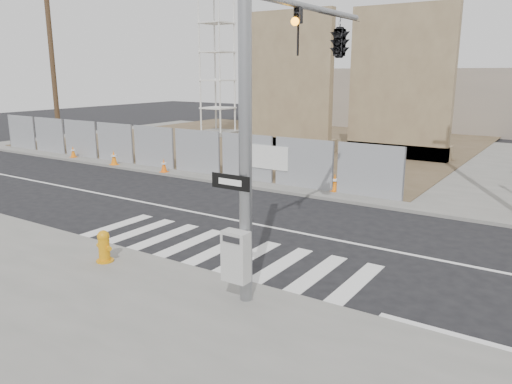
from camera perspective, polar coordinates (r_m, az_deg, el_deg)
The scene contains 13 objects.
ground at distance 15.69m, azimuth 1.27°, elevation -3.97°, with size 100.00×100.00×0.00m, color black.
sidewalk_far at distance 28.23m, azimuth 16.60°, elevation 3.49°, with size 50.00×20.00×0.12m, color slate.
signal_pole at distance 11.95m, azimuth 6.46°, elevation 13.74°, with size 0.96×5.87×7.00m.
chain_link_fence at distance 25.44m, azimuth -11.97°, elevation 5.13°, with size 24.60×0.04×2.00m, color gray.
concrete_wall_left at distance 29.81m, azimuth 3.32°, elevation 10.96°, with size 6.00×1.30×8.00m.
concrete_wall_right at distance 28.10m, azimuth 16.12°, elevation 10.30°, with size 5.50×1.30×8.00m.
crane_tower at distance 37.76m, azimuth -4.58°, elevation 20.07°, with size 2.60×2.60×18.15m.
utility_pole_left at distance 31.68m, azimuth -22.24°, elevation 13.46°, with size 1.60×0.28×10.00m.
fire_hydrant at distance 12.99m, azimuth -16.98°, elevation -5.95°, with size 0.56×0.56×0.81m.
traffic_cone_a at distance 29.41m, azimuth -20.17°, elevation 4.33°, with size 0.34×0.34×0.63m.
traffic_cone_b at distance 26.36m, azimuth -15.94°, elevation 3.77°, with size 0.44×0.44×0.73m.
traffic_cone_c at distance 23.89m, azimuth -10.49°, elevation 3.00°, with size 0.34×0.34×0.65m.
traffic_cone_d at distance 19.98m, azimuth 8.98°, elevation 1.08°, with size 0.47×0.47×0.70m.
Camera 1 is at (7.94, -12.68, 4.73)m, focal length 35.00 mm.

